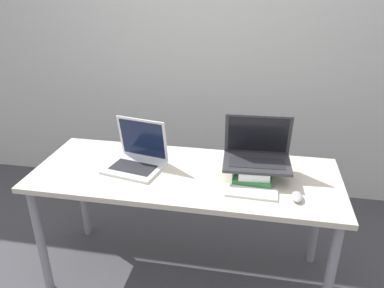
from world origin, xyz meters
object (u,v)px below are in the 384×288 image
(book_stack, at_px, (254,173))
(laptop_on_books, at_px, (257,153))
(laptop_left, at_px, (137,158))
(mouse, at_px, (297,197))
(wireless_keyboard, at_px, (251,193))

(book_stack, relative_size, laptop_on_books, 0.67)
(laptop_left, relative_size, mouse, 3.66)
(laptop_on_books, bearing_deg, mouse, -46.90)
(laptop_left, height_order, mouse, laptop_left)
(laptop_on_books, distance_m, wireless_keyboard, 0.24)
(book_stack, bearing_deg, laptop_left, 178.34)
(mouse, bearing_deg, book_stack, 141.77)
(laptop_on_books, bearing_deg, wireless_keyboard, -93.84)
(laptop_left, xyz_separation_m, laptop_on_books, (0.67, 0.03, 0.07))
(mouse, bearing_deg, laptop_left, 167.72)
(laptop_on_books, height_order, mouse, laptop_on_books)
(book_stack, xyz_separation_m, laptop_on_books, (0.01, 0.05, 0.09))
(laptop_on_books, relative_size, mouse, 3.91)
(book_stack, xyz_separation_m, wireless_keyboard, (-0.00, -0.16, -0.03))
(book_stack, bearing_deg, wireless_keyboard, -91.39)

